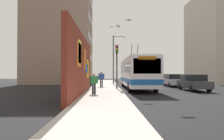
# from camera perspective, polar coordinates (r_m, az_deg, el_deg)

# --- Properties ---
(ground_plane) EXTENTS (80.00, 80.00, 0.00)m
(ground_plane) POSITION_cam_1_polar(r_m,az_deg,el_deg) (20.51, 2.35, -5.67)
(ground_plane) COLOR black
(sidewalk_slab) EXTENTS (48.00, 3.20, 0.15)m
(sidewalk_slab) POSITION_cam_1_polar(r_m,az_deg,el_deg) (20.46, -2.15, -5.47)
(sidewalk_slab) COLOR #ADA8A0
(sidewalk_slab) RESTS_ON ground_plane
(graffiti_wall) EXTENTS (12.74, 0.32, 4.68)m
(graffiti_wall) POSITION_cam_1_polar(r_m,az_deg,el_deg) (15.91, -8.67, 1.38)
(graffiti_wall) COLOR maroon
(graffiti_wall) RESTS_ON ground_plane
(building_far_left) EXTENTS (10.63, 9.97, 20.57)m
(building_far_left) POSITION_cam_1_polar(r_m,az_deg,el_deg) (36.04, -14.33, 12.92)
(building_far_left) COLOR gray
(building_far_left) RESTS_ON ground_plane
(building_far_right) EXTENTS (11.78, 6.34, 14.95)m
(building_far_right) POSITION_cam_1_polar(r_m,az_deg,el_deg) (38.35, 27.46, 7.87)
(building_far_right) COLOR #B2A899
(building_far_right) RESTS_ON ground_plane
(city_bus) EXTENTS (11.46, 2.60, 5.06)m
(city_bus) POSITION_cam_1_polar(r_m,az_deg,el_deg) (21.50, 6.98, -0.59)
(city_bus) COLOR silver
(city_bus) RESTS_ON ground_plane
(parked_car_dark_gray) EXTENTS (4.32, 1.78, 1.58)m
(parked_car_dark_gray) POSITION_cam_1_polar(r_m,az_deg,el_deg) (20.89, 22.15, -3.24)
(parked_car_dark_gray) COLOR #38383D
(parked_car_dark_gray) RESTS_ON ground_plane
(parked_car_silver) EXTENTS (4.46, 1.91, 1.58)m
(parked_car_silver) POSITION_cam_1_polar(r_m,az_deg,el_deg) (26.54, 16.92, -2.73)
(parked_car_silver) COLOR #B7B7BC
(parked_car_silver) RESTS_ON ground_plane
(parked_car_red) EXTENTS (4.11, 1.85, 1.58)m
(parked_car_red) POSITION_cam_1_polar(r_m,az_deg,el_deg) (31.57, 13.92, -2.44)
(parked_car_red) COLOR #B21E19
(parked_car_red) RESTS_ON ground_plane
(pedestrian_midblock) EXTENTS (0.23, 0.77, 1.73)m
(pedestrian_midblock) POSITION_cam_1_polar(r_m,az_deg,el_deg) (22.71, -3.07, -2.24)
(pedestrian_midblock) COLOR #1E1E2D
(pedestrian_midblock) RESTS_ON sidewalk_slab
(pedestrian_near_wall) EXTENTS (0.22, 0.64, 1.56)m
(pedestrian_near_wall) POSITION_cam_1_polar(r_m,az_deg,el_deg) (15.04, -5.19, -3.42)
(pedestrian_near_wall) COLOR #1E1E2D
(pedestrian_near_wall) RESTS_ON sidewalk_slab
(traffic_light) EXTENTS (0.49, 0.28, 4.41)m
(traffic_light) POSITION_cam_1_polar(r_m,az_deg,el_deg) (20.23, 1.39, 3.07)
(traffic_light) COLOR #2D382D
(traffic_light) RESTS_ON sidewalk_slab
(street_lamp) EXTENTS (0.44, 1.88, 6.87)m
(street_lamp) POSITION_cam_1_polar(r_m,az_deg,el_deg) (28.32, 0.81, 3.94)
(street_lamp) COLOR #4C4C51
(street_lamp) RESTS_ON sidewalk_slab
(flying_pigeons) EXTENTS (8.80, 2.54, 2.81)m
(flying_pigeons) POSITION_cam_1_polar(r_m,az_deg,el_deg) (22.57, 2.70, 14.17)
(flying_pigeons) COLOR #47474C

